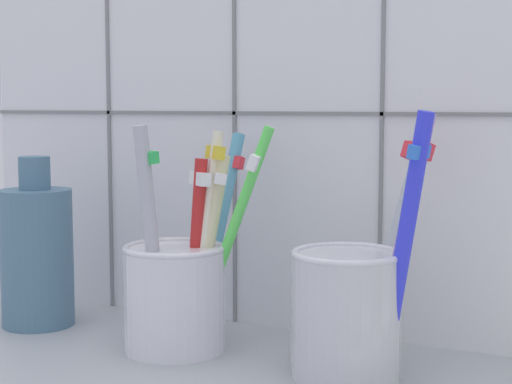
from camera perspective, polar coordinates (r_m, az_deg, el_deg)
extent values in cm
cube|color=#9EA3A8|center=(59.63, -0.76, -13.13)|extent=(64.00, 22.00, 2.00)
cube|color=white|center=(67.26, 3.81, 7.68)|extent=(64.00, 2.00, 45.00)
cube|color=gray|center=(75.64, -10.25, 7.42)|extent=(0.30, 0.20, 45.00)
cube|color=gray|center=(68.92, -1.52, 7.65)|extent=(0.30, 0.20, 45.00)
cube|color=gray|center=(64.10, 8.81, 7.70)|extent=(0.30, 0.20, 45.00)
cube|color=gray|center=(66.23, 3.44, 5.49)|extent=(64.00, 0.20, 0.30)
cylinder|color=silver|center=(62.93, -5.70, -7.44)|extent=(7.69, 7.69, 7.87)
torus|color=silver|center=(62.12, -5.73, -3.91)|extent=(7.80, 7.80, 0.50)
cylinder|color=#F0EACD|center=(62.34, -3.60, -3.24)|extent=(2.67, 3.05, 16.38)
cube|color=yellow|center=(61.96, -2.85, 2.76)|extent=(2.31, 2.06, 1.09)
cylinder|color=#B3B4C0|center=(61.19, -7.15, -3.22)|extent=(2.12, 2.95, 16.87)
cube|color=green|center=(60.20, -7.69, 2.40)|extent=(2.17, 1.62, 0.95)
cylinder|color=red|center=(62.55, -4.21, -4.18)|extent=(2.05, 2.19, 14.26)
cube|color=white|center=(61.92, -3.92, 0.94)|extent=(2.52, 2.31, 1.05)
cylinder|color=#59E556|center=(61.30, -1.84, -3.22)|extent=(6.79, 2.36, 16.88)
cube|color=white|center=(60.19, -0.04, 2.09)|extent=(1.56, 2.65, 1.29)
cylinder|color=beige|center=(62.54, -3.42, -4.05)|extent=(3.62, 2.86, 14.64)
cube|color=white|center=(61.88, -2.56, 1.00)|extent=(2.13, 2.51, 0.95)
cylinder|color=#56A5C6|center=(64.88, -2.69, -3.05)|extent=(2.27, 6.57, 16.18)
cube|color=#E5333F|center=(65.68, -1.66, 2.07)|extent=(2.11, 1.26, 1.11)
cylinder|color=silver|center=(57.10, 6.30, -8.52)|extent=(7.54, 7.54, 8.53)
torus|color=silver|center=(56.18, 6.35, -4.31)|extent=(7.66, 7.66, 0.50)
cylinder|color=#A6AEBB|center=(58.87, 9.51, -3.24)|extent=(4.59, 6.92, 17.85)
cube|color=#E5333F|center=(59.75, 11.20, 2.83)|extent=(2.68, 2.26, 1.41)
cylinder|color=#B692D9|center=(55.56, 10.03, -3.74)|extent=(4.40, 1.56, 17.84)
cube|color=white|center=(54.65, 11.71, 4.14)|extent=(1.30, 2.01, 1.24)
cylinder|color=#3139F7|center=(54.64, 10.23, -3.83)|extent=(4.08, 1.85, 18.00)
cube|color=blue|center=(53.48, 11.29, 2.78)|extent=(1.18, 2.23, 0.99)
cylinder|color=slate|center=(71.68, -15.01, -4.44)|extent=(6.06, 6.06, 11.57)
cylinder|color=slate|center=(70.74, -15.17, 1.28)|extent=(2.61, 2.61, 2.77)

